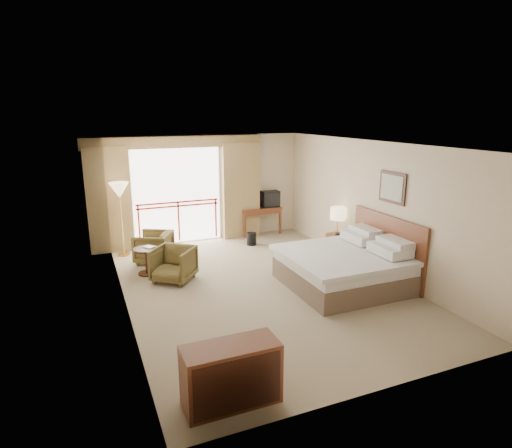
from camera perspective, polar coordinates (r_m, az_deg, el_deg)
name	(u,v)px	position (r m, az deg, el deg)	size (l,w,h in m)	color
floor	(261,286)	(8.34, 0.68, -8.22)	(7.00, 7.00, 0.00)	gray
ceiling	(262,144)	(7.70, 0.74, 10.61)	(7.00, 7.00, 0.00)	white
wall_back	(208,188)	(11.15, -6.47, 4.79)	(5.00, 5.00, 0.00)	beige
wall_front	(385,287)	(5.05, 16.81, -8.01)	(5.00, 5.00, 0.00)	beige
wall_left	(121,232)	(7.32, -17.56, -1.02)	(7.00, 7.00, 0.00)	beige
wall_right	(372,207)	(9.17, 15.21, 2.23)	(7.00, 7.00, 0.00)	beige
balcony_door	(177,196)	(10.96, -10.44, 3.67)	(2.40, 2.40, 0.00)	white
balcony_railing	(178,211)	(11.02, -10.32, 1.67)	(2.09, 0.03, 1.02)	#B1220F
curtain_left	(109,200)	(10.61, -19.03, 3.02)	(1.00, 0.26, 2.50)	olive
curtain_right	(240,191)	(11.29, -2.08, 4.48)	(1.00, 0.26, 2.50)	olive
valance	(176,142)	(10.70, -10.66, 10.69)	(4.40, 0.22, 0.28)	olive
hvac_vent	(254,147)	(11.42, -0.21, 10.17)	(0.50, 0.04, 0.50)	silver
bed	(345,267)	(8.40, 11.80, -5.62)	(2.13, 2.06, 0.97)	brown
headboard	(387,247)	(8.87, 17.05, -3.00)	(0.06, 2.10, 1.30)	#5B2917
framed_art	(392,188)	(8.61, 17.71, 4.65)	(0.04, 0.72, 0.60)	black
nightstand	(338,245)	(10.07, 10.82, -2.82)	(0.37, 0.44, 0.53)	#5B2917
table_lamp	(338,214)	(9.91, 10.87, 1.33)	(0.34, 0.34, 0.61)	tan
phone	(340,235)	(9.83, 11.14, -1.41)	(0.18, 0.14, 0.08)	black
desk	(259,213)	(11.72, 0.35, 1.51)	(1.14, 0.55, 0.74)	#5B2917
tv	(269,199)	(11.70, 1.81, 3.40)	(0.49, 0.39, 0.44)	black
coffee_maker	(247,204)	(11.48, -1.17, 2.65)	(0.11, 0.11, 0.23)	black
cup	(253,207)	(11.51, -0.38, 2.35)	(0.07, 0.07, 0.10)	white
wastebasket	(251,239)	(10.78, -0.61, -1.99)	(0.25, 0.25, 0.31)	black
armchair_far	(154,262)	(9.88, -13.38, -4.91)	(0.74, 0.76, 0.69)	#493D20
armchair_near	(174,280)	(8.74, -10.84, -7.40)	(0.73, 0.76, 0.69)	#493D20
side_table	(146,257)	(9.07, -14.43, -4.23)	(0.51, 0.51, 0.55)	black
book	(146,248)	(9.01, -14.50, -3.15)	(0.16, 0.22, 0.02)	white
floor_lamp	(119,193)	(10.18, -17.77, 3.96)	(0.44, 0.44, 1.72)	tan
dresser	(231,375)	(5.14, -3.31, -19.42)	(1.10, 0.47, 0.73)	#5B2917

